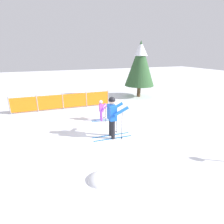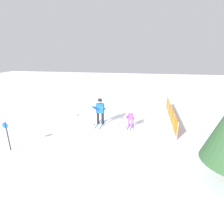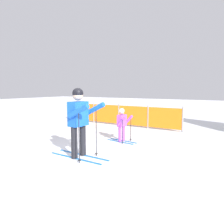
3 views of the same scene
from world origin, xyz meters
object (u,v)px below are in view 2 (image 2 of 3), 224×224
skier_child (130,118)px  safety_fence (171,113)px  trail_marker (7,133)px  skier_adult (100,109)px

skier_child → safety_fence: bearing=129.4°
skier_child → trail_marker: (3.74, -5.56, 0.25)m
skier_adult → skier_child: bearing=88.3°
skier_adult → skier_child: size_ratio=1.59×
skier_adult → trail_marker: (3.88, -3.57, -0.17)m
skier_child → trail_marker: size_ratio=0.77×
safety_fence → trail_marker: bearing=-56.7°
safety_fence → trail_marker: 9.87m
skier_child → trail_marker: trail_marker is taller
skier_adult → safety_fence: bearing=110.4°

